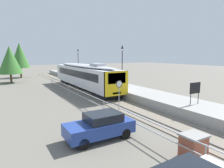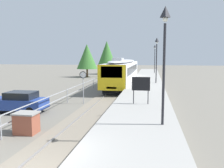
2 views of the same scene
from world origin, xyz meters
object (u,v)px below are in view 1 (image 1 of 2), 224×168
object	(u,v)px
commuter_train	(84,75)
brick_utility_cabinet	(193,145)
platform_lamp_mid_platform	(122,57)
speed_limit_sign	(119,88)
platform_notice_board	(195,89)
parked_hatchback_blue	(100,126)
platform_lamp_far_end	(78,56)

from	to	relation	value
commuter_train	brick_utility_cabinet	bearing A→B (deg)	-97.33
platform_lamp_mid_platform	speed_limit_sign	world-z (taller)	platform_lamp_mid_platform
platform_notice_board	brick_utility_cabinet	world-z (taller)	platform_notice_board
platform_notice_board	brick_utility_cabinet	size ratio (longest dim) A/B	1.49
commuter_train	speed_limit_sign	bearing A→B (deg)	-98.59
platform_notice_board	parked_hatchback_blue	distance (m)	8.85
brick_utility_cabinet	platform_lamp_mid_platform	bearing A→B (deg)	67.63
platform_lamp_far_end	platform_notice_board	size ratio (longest dim) A/B	2.97
platform_notice_board	parked_hatchback_blue	xyz separation A→B (m)	(-8.73, -0.24, -1.40)
speed_limit_sign	brick_utility_cabinet	bearing A→B (deg)	-95.34
platform_lamp_far_end	speed_limit_sign	world-z (taller)	platform_lamp_far_end
platform_lamp_mid_platform	brick_utility_cabinet	xyz separation A→B (m)	(-7.00, -17.01, -4.05)
platform_lamp_mid_platform	brick_utility_cabinet	distance (m)	18.84
platform_lamp_mid_platform	platform_lamp_far_end	xyz separation A→B (m)	(0.00, 17.22, 0.00)
parked_hatchback_blue	platform_lamp_far_end	bearing A→B (deg)	71.72
commuter_train	platform_notice_board	world-z (taller)	commuter_train
platform_notice_board	speed_limit_sign	bearing A→B (deg)	145.12
platform_lamp_far_end	speed_limit_sign	xyz separation A→B (m)	(-6.26, -26.36, -2.50)
platform_lamp_mid_platform	platform_lamp_far_end	bearing A→B (deg)	90.00
commuter_train	speed_limit_sign	xyz separation A→B (m)	(-1.86, -12.28, -0.02)
platform_lamp_far_end	platform_lamp_mid_platform	bearing A→B (deg)	-90.00
brick_utility_cabinet	platform_lamp_far_end	bearing A→B (deg)	78.44
platform_lamp_far_end	parked_hatchback_blue	distance (m)	31.96
brick_utility_cabinet	platform_notice_board	bearing A→B (deg)	36.99
parked_hatchback_blue	platform_notice_board	bearing A→B (deg)	1.60
commuter_train	platform_lamp_mid_platform	xyz separation A→B (m)	(4.41, -3.14, 2.48)
commuter_train	parked_hatchback_blue	bearing A→B (deg)	-109.07
platform_lamp_mid_platform	brick_utility_cabinet	world-z (taller)	platform_lamp_mid_platform
platform_lamp_far_end	brick_utility_cabinet	size ratio (longest dim) A/B	4.42
platform_lamp_far_end	parked_hatchback_blue	xyz separation A→B (m)	(-9.95, -30.12, -3.83)
commuter_train	parked_hatchback_blue	world-z (taller)	commuter_train
commuter_train	brick_utility_cabinet	world-z (taller)	commuter_train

